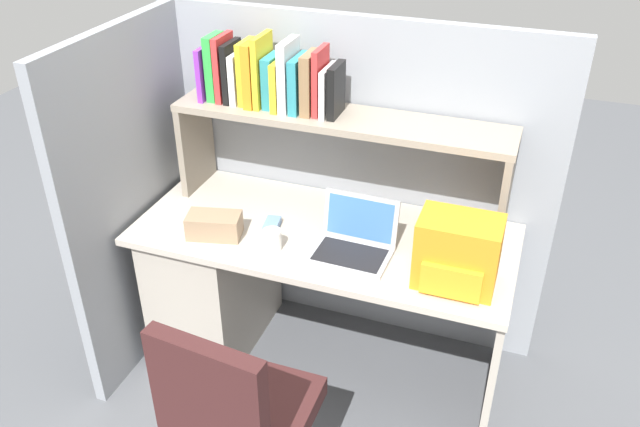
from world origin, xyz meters
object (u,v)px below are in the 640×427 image
laptop (354,242)px  computer_mouse (272,225)px  backpack (457,254)px  tissue_box (214,225)px  paper_cup (272,240)px

laptop → computer_mouse: 0.39m
laptop → backpack: backpack is taller
laptop → tissue_box: laptop is taller
backpack → computer_mouse: (-0.80, 0.12, -0.12)m
backpack → tissue_box: size_ratio=1.36×
computer_mouse → paper_cup: size_ratio=1.18×
tissue_box → backpack: bearing=-12.8°
laptop → tissue_box: (-0.58, -0.08, -0.00)m
computer_mouse → paper_cup: (0.06, -0.15, 0.03)m
tissue_box → laptop: bearing=-5.7°
laptop → backpack: 0.43m
laptop → computer_mouse: size_ratio=3.05×
laptop → paper_cup: (-0.32, -0.09, -0.01)m
tissue_box → computer_mouse: bearing=20.2°
computer_mouse → tissue_box: (-0.20, -0.14, 0.03)m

